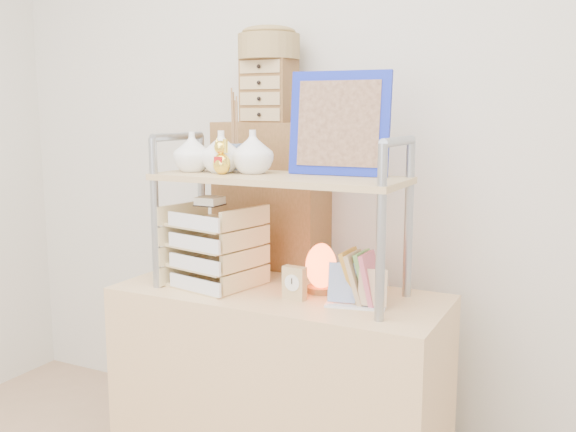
{
  "coord_description": "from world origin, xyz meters",
  "views": [
    {
      "loc": [
        1.04,
        -0.79,
        1.4
      ],
      "look_at": [
        0.04,
        1.2,
        1.03
      ],
      "focal_mm": 40.0,
      "sensor_mm": 36.0,
      "label": 1
    }
  ],
  "objects_px": {
    "desk": "(279,389)",
    "salt_lamp": "(321,267)",
    "cabinet": "(272,280)",
    "letter_tray": "(211,251)"
  },
  "relations": [
    {
      "from": "desk",
      "to": "cabinet",
      "type": "relative_size",
      "value": 0.89
    },
    {
      "from": "desk",
      "to": "salt_lamp",
      "type": "bearing_deg",
      "value": 23.44
    },
    {
      "from": "desk",
      "to": "cabinet",
      "type": "height_order",
      "value": "cabinet"
    },
    {
      "from": "desk",
      "to": "letter_tray",
      "type": "relative_size",
      "value": 3.56
    },
    {
      "from": "desk",
      "to": "letter_tray",
      "type": "distance_m",
      "value": 0.57
    },
    {
      "from": "desk",
      "to": "salt_lamp",
      "type": "relative_size",
      "value": 6.67
    },
    {
      "from": "letter_tray",
      "to": "salt_lamp",
      "type": "xyz_separation_m",
      "value": [
        0.4,
        0.11,
        -0.04
      ]
    },
    {
      "from": "cabinet",
      "to": "salt_lamp",
      "type": "bearing_deg",
      "value": -42.58
    },
    {
      "from": "desk",
      "to": "salt_lamp",
      "type": "xyz_separation_m",
      "value": [
        0.14,
        0.06,
        0.47
      ]
    },
    {
      "from": "cabinet",
      "to": "salt_lamp",
      "type": "xyz_separation_m",
      "value": [
        0.36,
        -0.31,
        0.17
      ]
    }
  ]
}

